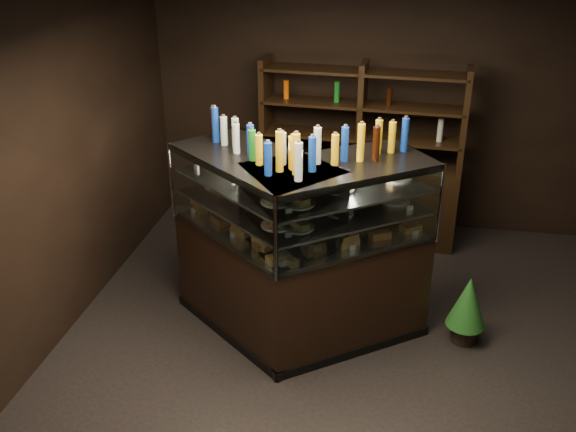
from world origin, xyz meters
name	(u,v)px	position (x,y,z in m)	size (l,w,h in m)	color
ground	(349,343)	(0.00, 0.00, 0.00)	(5.00, 5.00, 0.00)	black
room_shell	(360,129)	(0.00, 0.00, 1.94)	(5.02, 5.02, 3.01)	black
display_case	(296,277)	(-0.50, 0.12, 0.54)	(2.34, 1.53, 1.63)	black
food_display	(296,207)	(-0.50, 0.12, 1.22)	(1.90, 0.99, 0.49)	#B97642
bottles_top	(297,143)	(-0.50, 0.12, 1.76)	(1.72, 0.85, 0.30)	#B20C0A
potted_conifer	(468,301)	(0.97, 0.22, 0.41)	(0.34, 0.34, 0.72)	black
back_shelving	(358,187)	(-0.12, 2.05, 0.61)	(2.20, 0.56, 2.00)	black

